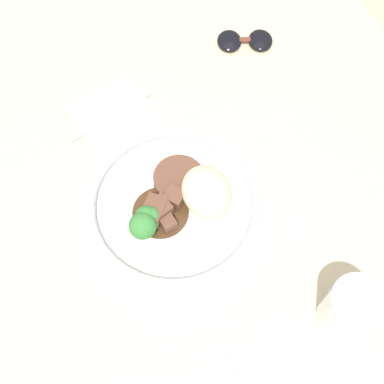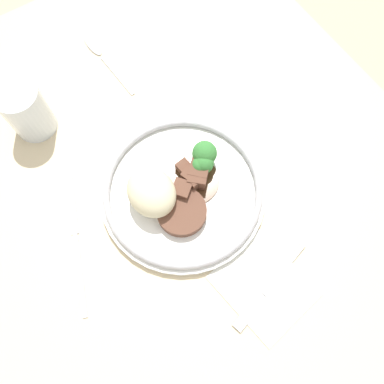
{
  "view_description": "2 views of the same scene",
  "coord_description": "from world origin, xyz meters",
  "px_view_note": "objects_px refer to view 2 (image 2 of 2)",
  "views": [
    {
      "loc": [
        0.37,
        -0.15,
        0.8
      ],
      "look_at": [
        0.05,
        -0.01,
        0.09
      ],
      "focal_mm": 50.0,
      "sensor_mm": 36.0,
      "label": 1
    },
    {
      "loc": [
        -0.15,
        0.07,
        0.63
      ],
      "look_at": [
        0.03,
        -0.04,
        0.07
      ],
      "focal_mm": 35.0,
      "sensor_mm": 36.0,
      "label": 2
    }
  ],
  "objects_px": {
    "juice_glass": "(28,112)",
    "spoon": "(99,53)",
    "knife": "(76,238)",
    "plate": "(180,189)",
    "fork": "(264,294)"
  },
  "relations": [
    {
      "from": "plate",
      "to": "fork",
      "type": "height_order",
      "value": "plate"
    },
    {
      "from": "juice_glass",
      "to": "fork",
      "type": "height_order",
      "value": "juice_glass"
    },
    {
      "from": "knife",
      "to": "spoon",
      "type": "bearing_deg",
      "value": -13.61
    },
    {
      "from": "knife",
      "to": "fork",
      "type": "bearing_deg",
      "value": -119.15
    },
    {
      "from": "knife",
      "to": "spoon",
      "type": "height_order",
      "value": "spoon"
    },
    {
      "from": "knife",
      "to": "spoon",
      "type": "relative_size",
      "value": 1.29
    },
    {
      "from": "juice_glass",
      "to": "plate",
      "type": "bearing_deg",
      "value": -149.53
    },
    {
      "from": "spoon",
      "to": "knife",
      "type": "bearing_deg",
      "value": 142.01
    },
    {
      "from": "plate",
      "to": "spoon",
      "type": "height_order",
      "value": "plate"
    },
    {
      "from": "juice_glass",
      "to": "spoon",
      "type": "relative_size",
      "value": 0.56
    },
    {
      "from": "juice_glass",
      "to": "spoon",
      "type": "distance_m",
      "value": 0.19
    },
    {
      "from": "fork",
      "to": "knife",
      "type": "bearing_deg",
      "value": -64.55
    },
    {
      "from": "fork",
      "to": "knife",
      "type": "xyz_separation_m",
      "value": [
        0.23,
        0.2,
        -0.0
      ]
    },
    {
      "from": "fork",
      "to": "spoon",
      "type": "distance_m",
      "value": 0.54
    },
    {
      "from": "plate",
      "to": "juice_glass",
      "type": "relative_size",
      "value": 2.87
    }
  ]
}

